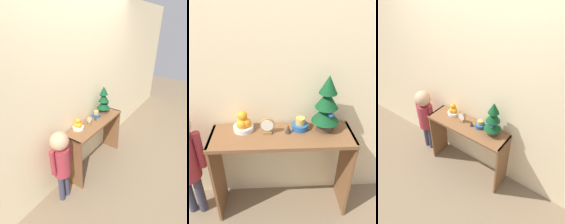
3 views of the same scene
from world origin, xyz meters
The scene contains 9 objects.
ground_plane centered at (0.00, 0.00, 0.00)m, with size 12.00×12.00×0.00m, color #7A664C.
back_wall centered at (0.00, 0.38, 1.25)m, with size 7.00×0.05×2.50m, color beige.
console_table centered at (0.00, 0.17, 0.60)m, with size 1.09×0.33×0.80m.
mini_tree centered at (0.33, 0.22, 1.02)m, with size 0.21×0.21×0.45m.
fruit_bowl centered at (-0.29, 0.25, 0.86)m, with size 0.16×0.16×0.17m.
singing_bowl centered at (0.14, 0.24, 0.84)m, with size 0.13×0.13×0.10m.
desk_clock centered at (-0.11, 0.19, 0.86)m, with size 0.11×0.04×0.13m.
figurine centered at (0.05, 0.19, 0.83)m, with size 0.05×0.05×0.07m.
child_figure centered at (-0.76, 0.14, 0.66)m, with size 0.32×0.22×1.03m.
Camera 3 is at (1.28, -1.49, 2.59)m, focal length 35.00 mm.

